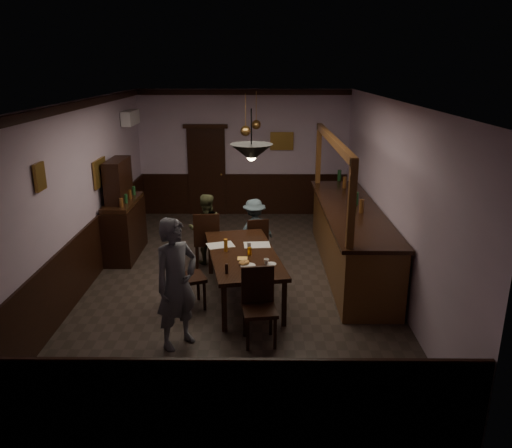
{
  "coord_description": "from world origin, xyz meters",
  "views": [
    {
      "loc": [
        0.37,
        -7.87,
        3.53
      ],
      "look_at": [
        0.32,
        -0.45,
        1.15
      ],
      "focal_mm": 35.0,
      "sensor_mm": 36.0,
      "label": 1
    }
  ],
  "objects_px": {
    "soda_can": "(249,251)",
    "pendant_brass_mid": "(246,131)",
    "coffee_cup": "(266,261)",
    "sideboard": "(123,218)",
    "dining_table": "(243,256)",
    "person_seated_right": "(254,230)",
    "pendant_iron": "(251,153)",
    "chair_far_left": "(207,238)",
    "person_seated_left": "(206,229)",
    "chair_side": "(184,273)",
    "chair_near": "(259,302)",
    "bar_counter": "(350,237)",
    "chair_far_right": "(257,239)",
    "pendant_brass_far": "(256,125)",
    "person_standing": "(176,284)"
  },
  "relations": [
    {
      "from": "dining_table",
      "to": "person_seated_left",
      "type": "height_order",
      "value": "person_seated_left"
    },
    {
      "from": "soda_can",
      "to": "pendant_brass_mid",
      "type": "bearing_deg",
      "value": 92.61
    },
    {
      "from": "chair_side",
      "to": "pendant_iron",
      "type": "height_order",
      "value": "pendant_iron"
    },
    {
      "from": "dining_table",
      "to": "chair_side",
      "type": "bearing_deg",
      "value": -156.29
    },
    {
      "from": "person_seated_right",
      "to": "sideboard",
      "type": "distance_m",
      "value": 2.5
    },
    {
      "from": "chair_side",
      "to": "person_seated_right",
      "type": "height_order",
      "value": "person_seated_right"
    },
    {
      "from": "soda_can",
      "to": "bar_counter",
      "type": "xyz_separation_m",
      "value": [
        1.77,
        1.29,
        -0.21
      ]
    },
    {
      "from": "person_seated_right",
      "to": "pendant_iron",
      "type": "bearing_deg",
      "value": 63.36
    },
    {
      "from": "coffee_cup",
      "to": "soda_can",
      "type": "bearing_deg",
      "value": 112.97
    },
    {
      "from": "chair_far_right",
      "to": "person_standing",
      "type": "bearing_deg",
      "value": 58.36
    },
    {
      "from": "chair_side",
      "to": "bar_counter",
      "type": "height_order",
      "value": "bar_counter"
    },
    {
      "from": "chair_side",
      "to": "dining_table",
      "type": "bearing_deg",
      "value": -88.24
    },
    {
      "from": "chair_far_left",
      "to": "pendant_iron",
      "type": "xyz_separation_m",
      "value": [
        0.83,
        -1.94,
        1.86
      ]
    },
    {
      "from": "dining_table",
      "to": "pendant_brass_mid",
      "type": "height_order",
      "value": "pendant_brass_mid"
    },
    {
      "from": "coffee_cup",
      "to": "pendant_brass_mid",
      "type": "xyz_separation_m",
      "value": [
        -0.38,
        3.04,
        1.5
      ]
    },
    {
      "from": "person_seated_left",
      "to": "dining_table",
      "type": "bearing_deg",
      "value": 107.05
    },
    {
      "from": "person_seated_right",
      "to": "pendant_brass_mid",
      "type": "distance_m",
      "value": 1.96
    },
    {
      "from": "bar_counter",
      "to": "person_seated_right",
      "type": "bearing_deg",
      "value": 166.34
    },
    {
      "from": "person_seated_left",
      "to": "pendant_brass_far",
      "type": "height_order",
      "value": "pendant_brass_far"
    },
    {
      "from": "sideboard",
      "to": "bar_counter",
      "type": "bearing_deg",
      "value": -8.31
    },
    {
      "from": "dining_table",
      "to": "sideboard",
      "type": "relative_size",
      "value": 1.25
    },
    {
      "from": "sideboard",
      "to": "chair_side",
      "type": "bearing_deg",
      "value": -56.4
    },
    {
      "from": "chair_near",
      "to": "chair_side",
      "type": "distance_m",
      "value": 1.45
    },
    {
      "from": "dining_table",
      "to": "coffee_cup",
      "type": "height_order",
      "value": "coffee_cup"
    },
    {
      "from": "chair_far_left",
      "to": "soda_can",
      "type": "xyz_separation_m",
      "value": [
        0.78,
        -1.26,
        0.23
      ]
    },
    {
      "from": "chair_side",
      "to": "person_seated_right",
      "type": "xyz_separation_m",
      "value": [
        1.03,
        1.99,
        0.03
      ]
    },
    {
      "from": "person_seated_right",
      "to": "pendant_iron",
      "type": "distance_m",
      "value": 3.03
    },
    {
      "from": "soda_can",
      "to": "pendant_iron",
      "type": "relative_size",
      "value": 0.18
    },
    {
      "from": "dining_table",
      "to": "coffee_cup",
      "type": "xyz_separation_m",
      "value": [
        0.36,
        -0.49,
        0.11
      ]
    },
    {
      "from": "sideboard",
      "to": "dining_table",
      "type": "bearing_deg",
      "value": -37.73
    },
    {
      "from": "sideboard",
      "to": "chair_near",
      "type": "bearing_deg",
      "value": -50.22
    },
    {
      "from": "chair_far_left",
      "to": "person_seated_left",
      "type": "bearing_deg",
      "value": -86.47
    },
    {
      "from": "chair_near",
      "to": "coffee_cup",
      "type": "xyz_separation_m",
      "value": [
        0.11,
        0.81,
        0.25
      ]
    },
    {
      "from": "soda_can",
      "to": "pendant_brass_far",
      "type": "height_order",
      "value": "pendant_brass_far"
    },
    {
      "from": "chair_side",
      "to": "pendant_brass_far",
      "type": "relative_size",
      "value": 1.27
    },
    {
      "from": "chair_near",
      "to": "pendant_iron",
      "type": "bearing_deg",
      "value": 93.24
    },
    {
      "from": "chair_side",
      "to": "pendant_brass_mid",
      "type": "relative_size",
      "value": 1.27
    },
    {
      "from": "person_seated_left",
      "to": "person_seated_right",
      "type": "relative_size",
      "value": 1.12
    },
    {
      "from": "pendant_brass_mid",
      "to": "pendant_brass_far",
      "type": "relative_size",
      "value": 1.0
    },
    {
      "from": "person_standing",
      "to": "coffee_cup",
      "type": "relative_size",
      "value": 21.74
    },
    {
      "from": "chair_near",
      "to": "pendant_brass_mid",
      "type": "relative_size",
      "value": 1.24
    },
    {
      "from": "bar_counter",
      "to": "pendant_iron",
      "type": "bearing_deg",
      "value": -131.12
    },
    {
      "from": "chair_far_right",
      "to": "pendant_iron",
      "type": "distance_m",
      "value": 2.88
    },
    {
      "from": "pendant_brass_mid",
      "to": "sideboard",
      "type": "bearing_deg",
      "value": -162.04
    },
    {
      "from": "soda_can",
      "to": "sideboard",
      "type": "height_order",
      "value": "sideboard"
    },
    {
      "from": "pendant_brass_far",
      "to": "person_standing",
      "type": "bearing_deg",
      "value": -101.09
    },
    {
      "from": "person_seated_left",
      "to": "soda_can",
      "type": "xyz_separation_m",
      "value": [
        0.83,
        -1.54,
        0.15
      ]
    },
    {
      "from": "chair_far_left",
      "to": "chair_near",
      "type": "height_order",
      "value": "chair_far_left"
    },
    {
      "from": "person_seated_left",
      "to": "person_seated_right",
      "type": "distance_m",
      "value": 0.9
    },
    {
      "from": "chair_near",
      "to": "chair_side",
      "type": "xyz_separation_m",
      "value": [
        -1.12,
        0.91,
        0.01
      ]
    }
  ]
}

